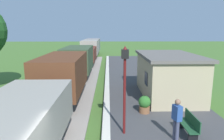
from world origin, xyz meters
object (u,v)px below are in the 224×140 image
freight_train (83,56)px  bench_down_platform (146,75)px  lamp_post_near (125,75)px  station_hut (167,75)px  potted_planter (144,104)px  person_waiting (177,118)px  bench_near_hut (189,125)px

freight_train → bench_down_platform: bearing=-43.4°
freight_train → lamp_post_near: (3.56, -15.16, 1.20)m
freight_train → lamp_post_near: bearing=-76.8°
bench_down_platform → lamp_post_near: 9.86m
station_hut → bench_down_platform: 4.38m
bench_down_platform → lamp_post_near: lamp_post_near is taller
freight_train → potted_planter: bearing=-69.7°
freight_train → person_waiting: (5.56, -15.75, -0.41)m
potted_planter → bench_near_hut: bearing=-59.2°
person_waiting → lamp_post_near: bearing=-32.5°
station_hut → bench_near_hut: bearing=-96.2°
bench_down_platform → lamp_post_near: size_ratio=0.41×
bench_down_platform → potted_planter: (-1.42, -7.10, 0.00)m
bench_down_platform → potted_planter: size_ratio=1.64×
freight_train → bench_near_hut: 16.62m
station_hut → bench_down_platform: (-0.57, 4.24, -0.93)m
bench_near_hut → bench_down_platform: 9.49m
freight_train → station_hut: bearing=-56.1°
bench_near_hut → lamp_post_near: 3.39m
freight_train → potted_planter: size_ratio=42.79×
bench_down_platform → person_waiting: bearing=-93.9°
station_hut → bench_near_hut: size_ratio=3.87×
bench_near_hut → person_waiting: size_ratio=0.88×
station_hut → lamp_post_near: (-3.24, -5.02, 1.15)m
bench_near_hut → bench_down_platform: bearing=90.0°
bench_near_hut → lamp_post_near: bearing=175.2°
freight_train → bench_near_hut: size_ratio=26.13×
station_hut → bench_down_platform: size_ratio=3.87×
station_hut → potted_planter: 3.61m
person_waiting → bench_near_hut: bearing=-166.6°
person_waiting → lamp_post_near: (-2.00, 0.60, 1.62)m
freight_train → lamp_post_near: size_ratio=10.59×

